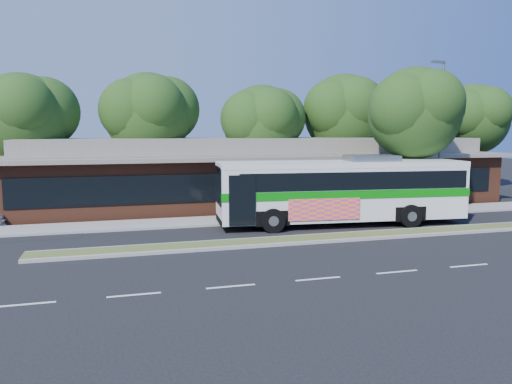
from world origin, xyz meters
TOP-DOWN VIEW (x-y plane):
  - ground at (0.00, 0.00)m, footprint 120.00×120.00m
  - median_strip at (0.00, 0.60)m, footprint 26.00×1.10m
  - sidewalk at (0.00, 6.40)m, footprint 44.00×2.60m
  - plaza_building at (0.00, 12.99)m, footprint 33.20×11.20m
  - lamp_post at (9.56, 6.00)m, footprint 0.93×0.18m
  - tree_bg_a at (-14.58, 15.14)m, footprint 6.47×5.80m
  - tree_bg_b at (-6.57, 16.14)m, footprint 6.69×6.00m
  - tree_bg_c at (1.40, 15.13)m, footprint 6.24×5.60m
  - tree_bg_d at (8.45, 16.15)m, footprint 6.91×6.20m
  - tree_bg_e at (14.42, 15.14)m, footprint 6.47×5.80m
  - tree_bg_f at (20.43, 16.14)m, footprint 6.69×6.00m
  - transit_bus at (2.09, 3.73)m, footprint 13.25×4.03m
  - sidewalk_tree at (7.75, 5.58)m, footprint 5.94×5.33m

SIDE VIEW (x-z plane):
  - ground at x=0.00m, z-range 0.00..0.00m
  - sidewalk at x=0.00m, z-range 0.00..0.12m
  - median_strip at x=0.00m, z-range 0.00..0.15m
  - transit_bus at x=2.09m, z-range 0.21..3.87m
  - plaza_building at x=0.00m, z-range -0.10..4.35m
  - lamp_post at x=9.56m, z-range 0.37..9.44m
  - tree_bg_c at x=1.40m, z-range 1.46..9.72m
  - tree_bg_e at x=14.42m, z-range 1.49..10.00m
  - tree_bg_a at x=-14.58m, z-range 1.55..10.18m
  - tree_bg_f at x=20.43m, z-range 1.60..10.52m
  - sidewalk_tree at x=7.75m, z-range 1.76..10.37m
  - tree_bg_b at x=-6.57m, z-range 1.64..10.64m
  - tree_bg_d at x=8.45m, z-range 1.73..11.10m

